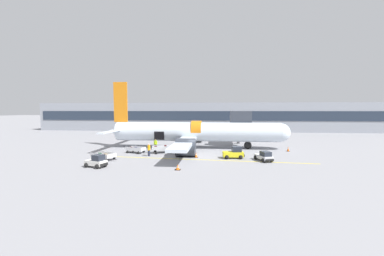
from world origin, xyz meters
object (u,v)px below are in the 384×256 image
baggage_tug_lead (234,153)px  ground_crew_supervisor (156,144)px  airplane (194,133)px  ground_crew_loader_a (191,146)px  baggage_cart_loading (164,149)px  baggage_cart_empty (104,156)px  ground_crew_loader_b (187,147)px  baggage_tug_rear (264,157)px  ground_crew_driver (149,149)px  baggage_tug_mid (97,162)px  baggage_cart_queued (136,150)px

baggage_tug_lead → ground_crew_supervisor: bearing=154.5°
airplane → ground_crew_loader_a: size_ratio=18.73×
baggage_tug_lead → baggage_cart_loading: 10.98m
baggage_cart_empty → ground_crew_loader_b: 12.32m
baggage_tug_rear → ground_crew_driver: bearing=174.0°
baggage_tug_mid → ground_crew_supervisor: ground_crew_supervisor is taller
baggage_tug_lead → baggage_cart_queued: size_ratio=0.77×
ground_crew_loader_a → airplane: bearing=87.6°
baggage_tug_rear → baggage_cart_loading: baggage_tug_rear is taller
airplane → baggage_cart_queued: size_ratio=8.30×
baggage_tug_lead → baggage_cart_loading: (-10.55, 3.04, -0.10)m
ground_crew_loader_a → ground_crew_driver: size_ratio=0.94×
airplane → ground_crew_loader_a: airplane is taller
baggage_tug_rear → baggage_cart_queued: size_ratio=0.83×
baggage_tug_lead → baggage_cart_empty: size_ratio=0.71×
baggage_tug_lead → baggage_cart_queued: 15.05m
ground_crew_loader_b → ground_crew_driver: size_ratio=0.95×
airplane → ground_crew_loader_a: 3.57m
baggage_cart_empty → ground_crew_loader_a: (10.95, 7.73, 0.43)m
airplane → baggage_cart_queued: (-8.47, -5.51, -2.27)m
baggage_cart_loading → ground_crew_loader_a: size_ratio=2.48×
baggage_tug_lead → baggage_cart_loading: baggage_tug_lead is taller
baggage_cart_loading → baggage_tug_rear: bearing=-16.7°
ground_crew_driver → ground_crew_supervisor: bearing=95.0°
baggage_cart_empty → baggage_tug_rear: bearing=3.8°
baggage_cart_queued → ground_crew_driver: size_ratio=2.12×
baggage_tug_rear → baggage_cart_loading: size_ratio=0.75×
ground_crew_loader_b → baggage_cart_loading: bearing=-168.7°
ground_crew_loader_b → ground_crew_supervisor: (-5.65, 2.25, 0.02)m
ground_crew_loader_a → ground_crew_loader_b: size_ratio=0.98×
ground_crew_loader_a → ground_crew_loader_b: (-0.47, -1.29, 0.02)m
baggage_cart_empty → ground_crew_loader_b: ground_crew_loader_b is taller
airplane → baggage_tug_rear: bearing=-42.8°
baggage_tug_mid → ground_crew_supervisor: size_ratio=1.56×
baggage_tug_mid → ground_crew_loader_b: size_ratio=1.61×
airplane → ground_crew_loader_a: (-0.13, -3.06, -1.82)m
baggage_cart_queued → ground_crew_driver: ground_crew_driver is taller
baggage_cart_queued → ground_crew_loader_b: (7.88, 1.16, 0.46)m
airplane → baggage_cart_loading: size_ratio=7.56×
baggage_tug_rear → ground_crew_loader_a: bearing=148.4°
ground_crew_loader_b → ground_crew_loader_a: bearing=70.1°
baggage_cart_loading → ground_crew_driver: (-1.55, -2.64, 0.36)m
ground_crew_driver → baggage_tug_rear: bearing=-6.0°
ground_crew_supervisor → ground_crew_driver: bearing=-85.0°
baggage_tug_mid → ground_crew_driver: bearing=59.4°
baggage_tug_lead → ground_crew_driver: (-12.10, 0.41, 0.26)m
baggage_tug_rear → baggage_cart_loading: bearing=163.3°
ground_crew_loader_b → ground_crew_driver: 6.16m
ground_crew_driver → baggage_cart_empty: bearing=-149.9°
baggage_tug_rear → ground_crew_loader_b: (-10.73, 5.03, 0.34)m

